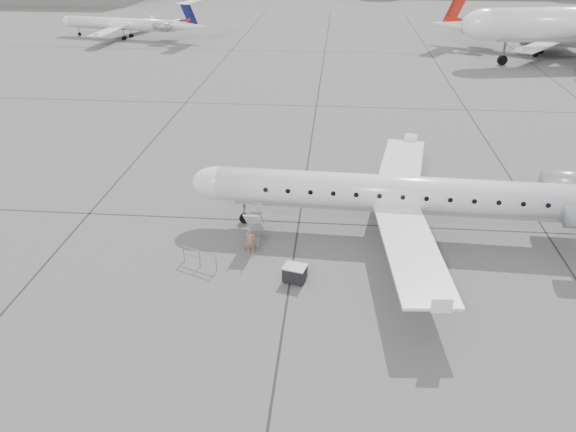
# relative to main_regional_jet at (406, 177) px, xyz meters

# --- Properties ---
(ground) EXTENTS (320.00, 320.00, 0.00)m
(ground) POSITION_rel_main_regional_jet_xyz_m (-1.53, -5.49, -3.70)
(ground) COLOR slate
(ground) RESTS_ON ground
(main_regional_jet) EXTENTS (29.71, 21.95, 7.41)m
(main_regional_jet) POSITION_rel_main_regional_jet_xyz_m (0.00, 0.00, 0.00)
(main_regional_jet) COLOR white
(main_regional_jet) RESTS_ON ground
(airstair) EXTENTS (0.94, 2.28, 2.32)m
(airstair) POSITION_rel_main_regional_jet_xyz_m (-8.75, -1.86, -2.54)
(airstair) COLOR white
(airstair) RESTS_ON ground
(passenger) EXTENTS (0.61, 0.44, 1.54)m
(passenger) POSITION_rel_main_regional_jet_xyz_m (-8.80, -3.13, -2.94)
(passenger) COLOR #986E53
(passenger) RESTS_ON ground
(safety_railing) EXTENTS (2.05, 0.95, 1.00)m
(safety_railing) POSITION_rel_main_regional_jet_xyz_m (-11.37, -4.88, -3.20)
(safety_railing) COLOR gray
(safety_railing) RESTS_ON ground
(baggage_cart) EXTENTS (1.33, 1.17, 0.99)m
(baggage_cart) POSITION_rel_main_regional_jet_xyz_m (-6.05, -5.82, -3.21)
(baggage_cart) COLOR black
(baggage_cart) RESTS_ON ground
(bg_regional_left) EXTENTS (26.91, 21.50, 6.33)m
(bg_regional_left) POSITION_rel_main_regional_jet_xyz_m (-39.43, 61.23, -0.54)
(bg_regional_left) COLOR white
(bg_regional_left) RESTS_ON ground
(bg_regional_right) EXTENTS (34.91, 32.22, 7.46)m
(bg_regional_right) POSITION_rel_main_regional_jet_xyz_m (25.01, 53.28, 0.02)
(bg_regional_right) COLOR white
(bg_regional_right) RESTS_ON ground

